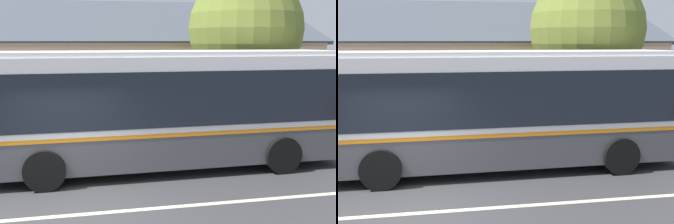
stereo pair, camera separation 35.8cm
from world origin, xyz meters
The scene contains 7 objects.
ground_plane centered at (0.00, 0.00, 0.00)m, with size 300.00×300.00×0.00m, color #38383A.
sidewalk_far centered at (0.00, 6.00, 0.07)m, with size 60.00×3.00×0.15m, color gray.
lane_divider_stripe centered at (0.00, 0.00, 0.00)m, with size 60.00×0.16×0.01m, color beige.
community_building centered at (-1.97, 13.86, 1.86)m, with size 26.60×11.04×6.57m.
transit_bus centered at (2.37, 2.90, 1.75)m, with size 10.68×2.89×3.26m.
street_tree_primary centered at (6.59, 6.72, 3.80)m, with size 4.22×4.22×6.09m.
bus_stop_sign centered at (7.94, 4.99, 1.64)m, with size 0.36×0.07×2.40m.
Camera 1 is at (0.33, -8.37, 3.53)m, focal length 45.00 mm.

